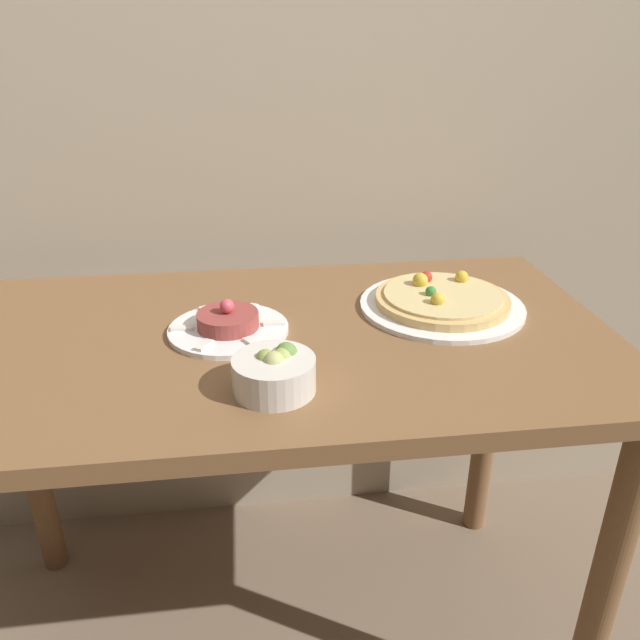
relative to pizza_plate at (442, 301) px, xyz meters
name	(u,v)px	position (x,y,z in m)	size (l,w,h in m)	color
back_wall	(249,33)	(-0.35, 0.40, 0.49)	(8.00, 0.05, 2.60)	tan
dining_table	(270,390)	(-0.35, -0.07, -0.14)	(1.29, 0.70, 0.80)	brown
pizza_plate	(442,301)	(0.00, 0.00, 0.00)	(0.33, 0.33, 0.06)	white
tartare_plate	(228,325)	(-0.43, -0.06, 0.00)	(0.22, 0.22, 0.07)	white
small_bowl	(272,372)	(-0.36, -0.27, 0.02)	(0.13, 0.13, 0.07)	silver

